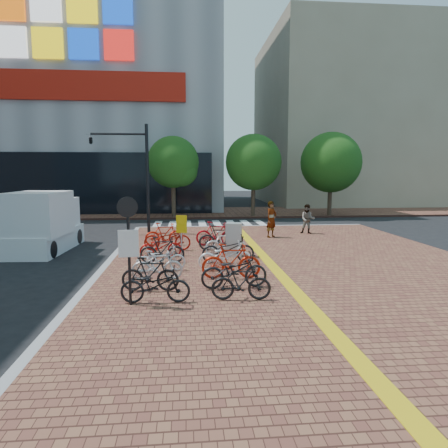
{
  "coord_description": "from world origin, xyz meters",
  "views": [
    {
      "loc": [
        -1.04,
        -12.44,
        3.52
      ],
      "look_at": [
        0.53,
        4.28,
        1.3
      ],
      "focal_mm": 32.0,
      "sensor_mm": 36.0,
      "label": 1
    }
  ],
  "objects": [
    {
      "name": "pedestrian_b",
      "position": [
        5.51,
        8.55,
        0.95
      ],
      "size": [
        0.93,
        0.83,
        1.59
      ],
      "primitive_type": "imported",
      "rotation": [
        0.0,
        0.0,
        -0.34
      ],
      "color": "#4A4B5E",
      "rests_on": "sidewalk"
    },
    {
      "name": "bike_6",
      "position": [
        -1.88,
        4.57,
        0.67
      ],
      "size": [
        2.02,
        0.79,
        1.04
      ],
      "primitive_type": "imported",
      "rotation": [
        0.0,
        0.0,
        1.52
      ],
      "color": "#9D160B",
      "rests_on": "sidewalk"
    },
    {
      "name": "bike_0",
      "position": [
        -1.87,
        -2.35,
        0.62
      ],
      "size": [
        1.81,
        0.69,
        0.94
      ],
      "primitive_type": "imported",
      "rotation": [
        0.0,
        0.0,
        1.54
      ],
      "color": "black",
      "rests_on": "sidewalk"
    },
    {
      "name": "bike_9",
      "position": [
        0.31,
        -1.24,
        0.66
      ],
      "size": [
        2.01,
        0.89,
        1.03
      ],
      "primitive_type": "imported",
      "rotation": [
        0.0,
        0.0,
        1.68
      ],
      "color": "black",
      "rests_on": "sidewalk"
    },
    {
      "name": "crosswalk",
      "position": [
        0.5,
        14.0,
        0.01
      ],
      "size": [
        7.5,
        4.0,
        0.01
      ],
      "color": "silver",
      "rests_on": "ground"
    },
    {
      "name": "street_trees",
      "position": [
        5.04,
        17.45,
        4.1
      ],
      "size": [
        16.2,
        4.6,
        6.35
      ],
      "color": "#38281E",
      "rests_on": "far_sidewalk"
    },
    {
      "name": "pedestrian_a",
      "position": [
        3.29,
        7.55,
        1.08
      ],
      "size": [
        0.81,
        0.77,
        1.86
      ],
      "primitive_type": "imported",
      "rotation": [
        0.0,
        0.0,
        0.67
      ],
      "color": "gray",
      "rests_on": "sidewalk"
    },
    {
      "name": "tactile_strip",
      "position": [
        2.0,
        -5.0,
        0.16
      ],
      "size": [
        0.4,
        34.0,
        0.01
      ],
      "primitive_type": "cube",
      "color": "gold",
      "rests_on": "sidewalk"
    },
    {
      "name": "utility_box",
      "position": [
        0.82,
        3.15,
        0.82
      ],
      "size": [
        0.7,
        0.58,
        1.34
      ],
      "primitive_type": "cube",
      "rotation": [
        0.0,
        0.0,
        -0.25
      ],
      "color": "silver",
      "rests_on": "sidewalk"
    },
    {
      "name": "bike_8",
      "position": [
        0.36,
        -2.35,
        0.62
      ],
      "size": [
        1.61,
        0.57,
        0.95
      ],
      "primitive_type": "imported",
      "rotation": [
        0.0,
        0.0,
        1.49
      ],
      "color": "black",
      "rests_on": "sidewalk"
    },
    {
      "name": "bike_1",
      "position": [
        -2.09,
        -1.31,
        0.64
      ],
      "size": [
        1.69,
        0.67,
        0.99
      ],
      "primitive_type": "imported",
      "rotation": [
        0.0,
        0.0,
        1.44
      ],
      "color": "black",
      "rests_on": "sidewalk"
    },
    {
      "name": "bike_15",
      "position": [
        0.28,
        5.42,
        0.71
      ],
      "size": [
        1.91,
        0.84,
        1.11
      ],
      "primitive_type": "imported",
      "rotation": [
        0.0,
        0.0,
        1.39
      ],
      "color": "#B10C16",
      "rests_on": "sidewalk"
    },
    {
      "name": "yellow_sign",
      "position": [
        -1.27,
        3.43,
        1.28
      ],
      "size": [
        0.43,
        0.19,
        1.63
      ],
      "color": "#B7B7BC",
      "rests_on": "sidewalk"
    },
    {
      "name": "bike_10",
      "position": [
        0.34,
        -0.21,
        0.71
      ],
      "size": [
        1.89,
        0.61,
        1.12
      ],
      "primitive_type": "imported",
      "rotation": [
        0.0,
        0.0,
        1.53
      ],
      "color": "red",
      "rests_on": "sidewalk"
    },
    {
      "name": "bike_4",
      "position": [
        -1.96,
        2.19,
        0.64
      ],
      "size": [
        1.64,
        0.47,
        0.98
      ],
      "primitive_type": "imported",
      "rotation": [
        0.0,
        0.0,
        1.57
      ],
      "color": "black",
      "rests_on": "sidewalk"
    },
    {
      "name": "sidewalk",
      "position": [
        3.0,
        -5.0,
        0.07
      ],
      "size": [
        14.0,
        34.0,
        0.15
      ],
      "primitive_type": "cube",
      "color": "brown",
      "rests_on": "ground"
    },
    {
      "name": "traffic_light_pole",
      "position": [
        -4.51,
        9.82,
        4.23
      ],
      "size": [
        3.17,
        1.22,
        5.9
      ],
      "color": "black",
      "rests_on": "sidewalk"
    },
    {
      "name": "kerb_west",
      "position": [
        -4.0,
        -5.0,
        0.08
      ],
      "size": [
        0.25,
        34.0,
        0.15
      ],
      "primitive_type": "cube",
      "color": "gray",
      "rests_on": "ground"
    },
    {
      "name": "ground",
      "position": [
        0.0,
        0.0,
        0.0
      ],
      "size": [
        120.0,
        120.0,
        0.0
      ],
      "primitive_type": "plane",
      "color": "black",
      "rests_on": "ground"
    },
    {
      "name": "bike_12",
      "position": [
        0.48,
        2.04,
        0.66
      ],
      "size": [
        1.95,
        0.68,
        1.02
      ],
      "primitive_type": "imported",
      "rotation": [
        0.0,
        0.0,
        1.57
      ],
      "color": "black",
      "rests_on": "sidewalk"
    },
    {
      "name": "bike_5",
      "position": [
        -2.08,
        3.21,
        0.58
      ],
      "size": [
        1.73,
        0.9,
        0.87
      ],
      "primitive_type": "imported",
      "rotation": [
        0.0,
        0.0,
        1.78
      ],
      "color": "red",
      "rests_on": "sidewalk"
    },
    {
      "name": "far_sidewalk",
      "position": [
        0.0,
        21.0,
        0.07
      ],
      "size": [
        70.0,
        8.0,
        0.15
      ],
      "primitive_type": "cube",
      "color": "brown",
      "rests_on": "ground"
    },
    {
      "name": "kerb_north",
      "position": [
        3.0,
        12.0,
        0.08
      ],
      "size": [
        14.0,
        0.25,
        0.15
      ],
      "primitive_type": "cube",
      "color": "gray",
      "rests_on": "ground"
    },
    {
      "name": "box_truck",
      "position": [
        -7.33,
        5.7,
        1.25
      ],
      "size": [
        2.25,
        4.71,
        2.66
      ],
      "color": "white",
      "rests_on": "ground"
    },
    {
      "name": "building_beige",
      "position": [
        18.0,
        32.0,
        9.0
      ],
      "size": [
        20.0,
        18.0,
        18.0
      ],
      "primitive_type": "cube",
      "color": "gray",
      "rests_on": "ground"
    },
    {
      "name": "bike_11",
      "position": [
        0.26,
        0.88,
        0.64
      ],
      "size": [
        1.9,
        0.75,
        0.98
      ],
      "primitive_type": "imported",
      "rotation": [
        0.0,
        0.0,
        1.63
      ],
      "color": "white",
      "rests_on": "sidewalk"
    },
    {
      "name": "bike_7",
      "position": [
        -2.07,
        5.7,
        0.68
      ],
      "size": [
        1.81,
        0.79,
        1.05
      ],
      "primitive_type": "imported",
      "rotation": [
        0.0,
        0.0,
        1.74
      ],
      "color": "red",
      "rests_on": "sidewalk"
    },
    {
      "name": "bike_13",
      "position": [
        0.49,
        3.22,
        0.66
      ],
      "size": [
        1.74,
        0.73,
        1.01
      ],
      "primitive_type": "imported",
      "rotation": [
        0.0,
        0.0,
        1.73
      ],
      "color": "silver",
      "rests_on": "sidewalk"
    },
    {
      "name": "department_store",
      "position": [
        -15.99,
        31.95,
        13.98
      ],
      "size": [
        36.0,
        24.27,
        28.0
      ],
      "color": "gray",
      "rests_on": "ground"
    },
    {
      "name": "bike_14",
      "position": [
        0.36,
        4.33,
        0.7
      ],
      "size": [
        1.83,
        0.55,
        1.1
      ],
      "primitive_type": "imported",
      "rotation": [
        0.0,
        0.0,
        1.55
      ],
      "color": "black",
      "rests_on": "sidewalk"
    },
    {
      "name": "bike_2",
      "position": [
        -1.98,
        -0.19,
        0.63
      ],
      "size": [
        1.6,
        0.5,
        0.95
      ],
      "primitive_type": "imported",
      "rotation": [
        0.0,
        0.0,
        1.6
      ],
      "color": "silver",
      "rests_on": "sidewalk"
    },
    {
      "name": "bike_3",
      "position": [
        -1.94,
        0.91,
        0.59
      ],
      "size": [
        1.75,
        0.86,
        0.88
      ],
      "primitive_type": "imported",
      "rotation": [
        0.0,
        0.0,
        1.74
      ],
      "color": "silver",
      "rests_on": "sidewalk"
    },
    {
      "name": "notice_sign",
      "position": [
        -2.49,
        -2.48,
        1.89
      ],
      "size": [
        0.51,
        0.15,
        2.75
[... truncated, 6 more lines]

